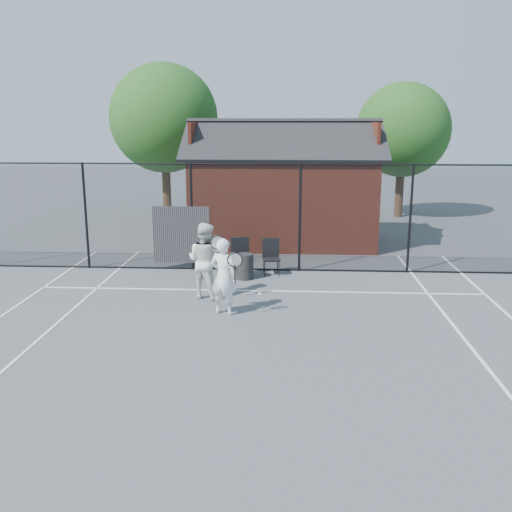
# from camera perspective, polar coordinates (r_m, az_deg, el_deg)

# --- Properties ---
(ground) EXTENTS (80.00, 80.00, 0.00)m
(ground) POSITION_cam_1_polar(r_m,az_deg,el_deg) (11.32, -0.35, -7.94)
(ground) COLOR #464C50
(ground) RESTS_ON ground
(court_lines) EXTENTS (11.02, 18.00, 0.01)m
(court_lines) POSITION_cam_1_polar(r_m,az_deg,el_deg) (10.11, -0.83, -10.64)
(court_lines) COLOR white
(court_lines) RESTS_ON ground
(fence) EXTENTS (22.04, 3.00, 3.00)m
(fence) POSITION_cam_1_polar(r_m,az_deg,el_deg) (15.78, -0.35, 3.66)
(fence) COLOR black
(fence) RESTS_ON ground
(clubhouse) EXTENTS (6.50, 4.36, 4.19)m
(clubhouse) POSITION_cam_1_polar(r_m,az_deg,el_deg) (19.69, 2.73, 6.07)
(clubhouse) COLOR maroon
(clubhouse) RESTS_ON ground
(tree_left) EXTENTS (4.48, 4.48, 6.44)m
(tree_left) POSITION_cam_1_polar(r_m,az_deg,el_deg) (24.57, -9.17, 13.42)
(tree_left) COLOR #342714
(tree_left) RESTS_ON ground
(tree_right) EXTENTS (3.97, 3.97, 5.70)m
(tree_right) POSITION_cam_1_polar(r_m,az_deg,el_deg) (25.49, 14.47, 12.09)
(tree_right) COLOR #342714
(tree_right) RESTS_ON ground
(player_front) EXTENTS (0.81, 0.65, 1.68)m
(player_front) POSITION_cam_1_polar(r_m,az_deg,el_deg) (12.31, -3.26, -2.05)
(player_front) COLOR white
(player_front) RESTS_ON ground
(player_back) EXTENTS (1.08, 0.98, 1.81)m
(player_back) POSITION_cam_1_polar(r_m,az_deg,el_deg) (13.48, -5.14, -0.45)
(player_back) COLOR white
(player_back) RESTS_ON ground
(chair_left) EXTENTS (0.61, 0.63, 1.04)m
(chair_left) POSITION_cam_1_polar(r_m,az_deg,el_deg) (15.23, -1.48, -0.27)
(chair_left) COLOR black
(chair_left) RESTS_ON ground
(chair_right) EXTENTS (0.52, 0.53, 0.96)m
(chair_right) POSITION_cam_1_polar(r_m,az_deg,el_deg) (15.51, 1.54, -0.16)
(chair_right) COLOR black
(chair_right) RESTS_ON ground
(waste_bin) EXTENTS (0.55, 0.55, 0.68)m
(waste_bin) POSITION_cam_1_polar(r_m,az_deg,el_deg) (15.15, -1.14, -1.05)
(waste_bin) COLOR black
(waste_bin) RESTS_ON ground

